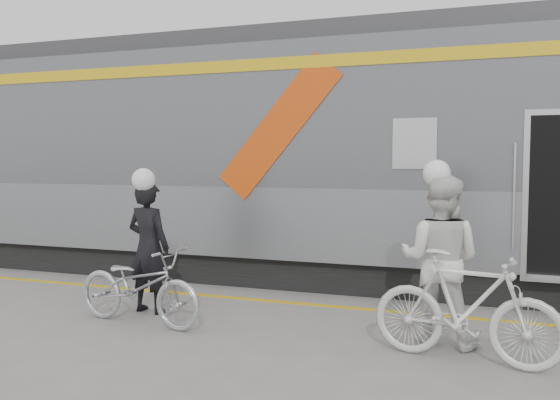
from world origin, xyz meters
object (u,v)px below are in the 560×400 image
at_px(bicycle_left, 139,286).
at_px(woman, 440,260).
at_px(bicycle_right, 466,307).
at_px(man, 149,247).

relative_size(bicycle_left, woman, 0.98).
relative_size(bicycle_left, bicycle_right, 0.98).
bearing_deg(bicycle_right, man, 90.22).
xyz_separation_m(man, woman, (3.75, -0.09, 0.06)).
height_order(bicycle_left, bicycle_right, bicycle_right).
height_order(man, bicycle_left, man).
distance_m(bicycle_left, woman, 3.61).
relative_size(man, woman, 0.94).
bearing_deg(bicycle_left, man, 27.94).
relative_size(man, bicycle_left, 0.95).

